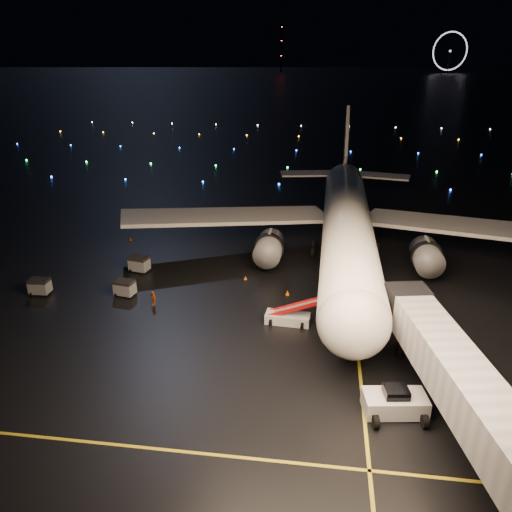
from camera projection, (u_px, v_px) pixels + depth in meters
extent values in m
plane|color=black|center=(314.00, 95.00, 317.09)|extent=(2000.00, 2000.00, 0.00)
cube|color=gold|center=(352.00, 293.00, 53.85)|extent=(0.25, 80.00, 0.02)
cube|color=gold|center=(108.00, 444.00, 33.01)|extent=(60.00, 0.25, 0.02)
cube|color=silver|center=(395.00, 400.00, 35.55)|extent=(4.73, 2.94, 2.11)
imported|color=orange|center=(153.00, 298.00, 51.07)|extent=(0.96, 0.85, 1.56)
cone|color=#E75F04|center=(287.00, 292.00, 53.43)|extent=(0.56, 0.56, 0.54)
cone|color=#E75F04|center=(275.00, 260.00, 61.88)|extent=(0.60, 0.60, 0.55)
cone|color=#E75F04|center=(245.00, 278.00, 57.10)|extent=(0.51, 0.51, 0.45)
cone|color=#E75F04|center=(130.00, 239.00, 68.97)|extent=(0.58, 0.58, 0.54)
cylinder|color=black|center=(281.00, 48.00, 716.65)|extent=(1.80, 1.80, 64.00)
cube|color=gray|center=(139.00, 264.00, 58.97)|extent=(2.42, 1.92, 1.84)
cube|color=gray|center=(125.00, 288.00, 53.08)|extent=(2.26, 1.77, 1.73)
cube|color=gray|center=(40.00, 287.00, 53.38)|extent=(2.09, 1.51, 1.74)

